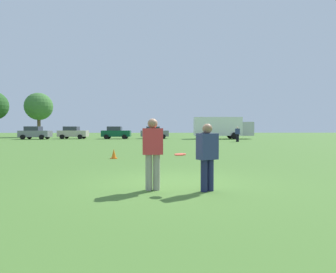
% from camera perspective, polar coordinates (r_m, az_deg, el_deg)
% --- Properties ---
extents(ground_plane, '(199.17, 199.17, 0.00)m').
position_cam_1_polar(ground_plane, '(7.75, 1.40, -9.42)').
color(ground_plane, '#47702D').
extents(player_thrower, '(0.50, 0.31, 1.72)m').
position_cam_1_polar(player_thrower, '(6.84, -3.09, -2.68)').
color(player_thrower, gray).
rests_on(player_thrower, ground).
extents(player_defender, '(0.54, 0.45, 1.60)m').
position_cam_1_polar(player_defender, '(6.78, 7.87, -3.39)').
color(player_defender, '#1E234C').
rests_on(player_defender, ground).
extents(frisbee, '(0.27, 0.27, 0.05)m').
position_cam_1_polar(frisbee, '(6.63, 2.44, -3.61)').
color(frisbee, '#E54C33').
extents(traffic_cone, '(0.32, 0.32, 0.48)m').
position_cam_1_polar(traffic_cone, '(14.39, -10.80, -3.45)').
color(traffic_cone, '#D8590C').
rests_on(traffic_cone, ground).
extents(parked_car_near_left, '(4.26, 2.33, 1.82)m').
position_cam_1_polar(parked_car_near_left, '(44.61, -25.11, 0.69)').
color(parked_car_near_left, slate).
rests_on(parked_car_near_left, ground).
extents(parked_car_mid_left, '(4.26, 2.33, 1.82)m').
position_cam_1_polar(parked_car_mid_left, '(44.42, -18.53, 0.75)').
color(parked_car_mid_left, '#B7AD99').
rests_on(parked_car_mid_left, ground).
extents(parked_car_center, '(4.26, 2.33, 1.82)m').
position_cam_1_polar(parked_car_center, '(42.68, -10.38, 0.78)').
color(parked_car_center, '#0C4C2D').
rests_on(parked_car_center, ground).
extents(parked_car_mid_right, '(4.26, 2.33, 1.82)m').
position_cam_1_polar(parked_car_mid_right, '(43.08, -2.72, 0.81)').
color(parked_car_mid_right, slate).
rests_on(parked_car_mid_right, ground).
extents(box_truck, '(8.58, 3.21, 3.18)m').
position_cam_1_polar(box_truck, '(42.64, 10.70, 1.89)').
color(box_truck, white).
rests_on(box_truck, ground).
extents(bystander_field_marshal, '(0.53, 0.53, 1.73)m').
position_cam_1_polar(bystander_field_marshal, '(33.32, 13.75, 0.64)').
color(bystander_field_marshal, black).
rests_on(bystander_field_marshal, ground).
extents(tree_center_elm, '(4.85, 4.85, 7.89)m').
position_cam_1_polar(tree_center_elm, '(55.88, -24.48, 5.46)').
color(tree_center_elm, brown).
rests_on(tree_center_elm, ground).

